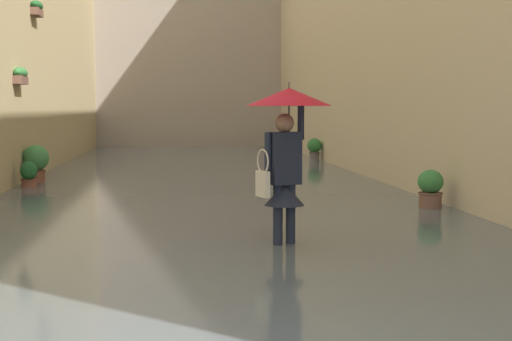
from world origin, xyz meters
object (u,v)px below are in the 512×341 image
(potted_plant_mid_left, at_px, (430,191))
(potted_plant_far_right, at_px, (36,163))
(person_wading, at_px, (287,131))
(potted_plant_far_left, at_px, (314,149))
(potted_plant_near_right, at_px, (29,176))

(potted_plant_mid_left, xyz_separation_m, potted_plant_far_right, (7.46, -5.20, 0.16))
(person_wading, height_order, potted_plant_mid_left, person_wading)
(potted_plant_far_left, bearing_deg, potted_plant_far_right, 38.78)
(potted_plant_mid_left, distance_m, potted_plant_near_right, 8.49)
(potted_plant_mid_left, distance_m, potted_plant_far_left, 11.31)
(potted_plant_near_right, xyz_separation_m, potted_plant_far_right, (0.04, -1.06, 0.20))
(person_wading, xyz_separation_m, potted_plant_far_right, (4.54, -8.24, -0.96))
(person_wading, xyz_separation_m, potted_plant_far_left, (-3.06, -14.34, -1.03))
(potted_plant_mid_left, bearing_deg, potted_plant_far_left, -90.72)
(potted_plant_far_left, xyz_separation_m, potted_plant_near_right, (7.56, 7.17, -0.13))
(person_wading, height_order, potted_plant_far_left, person_wading)
(potted_plant_mid_left, distance_m, potted_plant_far_right, 9.09)
(person_wading, relative_size, potted_plant_near_right, 3.13)
(person_wading, relative_size, potted_plant_mid_left, 2.77)
(potted_plant_mid_left, bearing_deg, potted_plant_near_right, -29.13)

